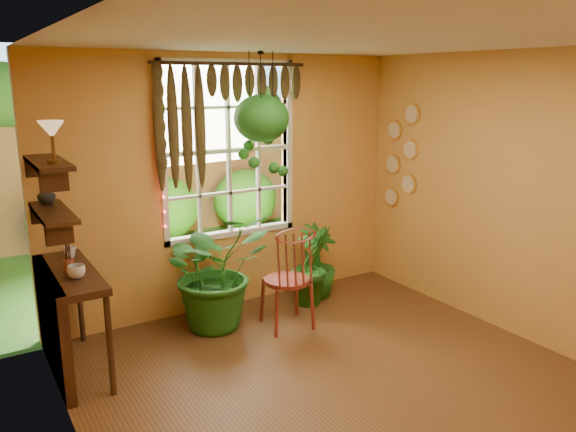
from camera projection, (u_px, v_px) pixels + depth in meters
name	position (u px, v px, depth m)	size (l,w,h in m)	color
floor	(360.00, 397.00, 4.41)	(4.50, 4.50, 0.00)	brown
ceiling	(372.00, 38.00, 3.77)	(4.50, 4.50, 0.00)	silver
wall_back	(231.00, 184.00, 5.95)	(4.00, 4.00, 0.00)	gold
wall_left	(80.00, 281.00, 3.08)	(4.50, 4.50, 0.00)	gold
wall_right	(537.00, 201.00, 5.11)	(4.50, 4.50, 0.00)	gold
window	(228.00, 151.00, 5.90)	(1.52, 0.10, 1.86)	white
valance_vine	(225.00, 95.00, 5.62)	(1.70, 0.12, 1.10)	#3A230F
string_lights	(161.00, 151.00, 5.42)	(0.03, 0.03, 1.54)	#FF2633
wall_plates	(401.00, 157.00, 6.53)	(0.04, 0.32, 1.10)	#EFE8C3
counter_ledge	(59.00, 313.00, 4.64)	(0.40, 1.20, 0.90)	#3A230F
shelf_lower	(53.00, 213.00, 4.45)	(0.25, 0.90, 0.04)	#3A230F
shelf_upper	(48.00, 162.00, 4.36)	(0.25, 0.90, 0.04)	#3A230F
backyard	(129.00, 146.00, 9.92)	(14.00, 10.00, 12.00)	#295317
windsor_chair	(288.00, 293.00, 5.58)	(0.52, 0.54, 1.23)	maroon
potted_plant_left	(216.00, 269.00, 5.56)	(1.07, 0.93, 1.19)	#174913
potted_plant_mid	(312.00, 265.00, 6.16)	(0.48, 0.39, 0.88)	#174913
potted_plant_right	(315.00, 262.00, 6.37)	(0.46, 0.46, 0.83)	#174913
hanging_basket	(261.00, 126.00, 5.58)	(0.56, 0.56, 1.27)	black
cup_a	(76.00, 272.00, 4.42)	(0.14, 0.14, 0.11)	silver
cup_b	(70.00, 252.00, 4.93)	(0.11, 0.11, 0.10)	beige
brush_jar	(68.00, 257.00, 4.56)	(0.09, 0.09, 0.32)	brown
shelf_vase	(46.00, 195.00, 4.68)	(0.14, 0.14, 0.15)	#B2AD99
tiffany_lamp	(52.00, 132.00, 4.12)	(0.19, 0.19, 0.32)	brown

